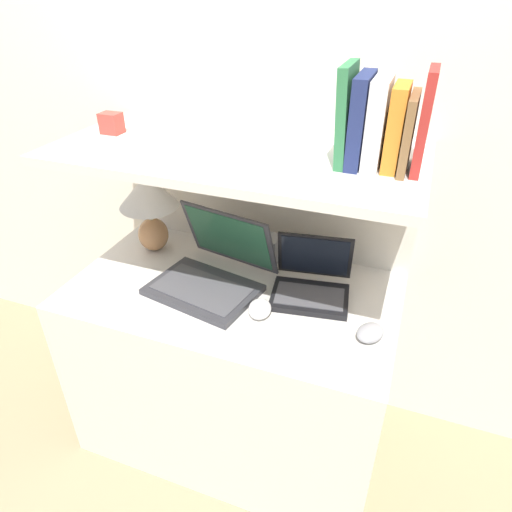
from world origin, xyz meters
name	(u,v)px	position (x,y,z in m)	size (l,w,h in m)	color
ground_plane	(204,494)	(0.00, 0.00, 0.00)	(12.00, 12.00, 0.00)	#9E8460
wall_back	(270,117)	(0.00, 0.68, 1.20)	(6.00, 0.05, 2.40)	silver
desk	(234,366)	(0.00, 0.31, 0.36)	(1.10, 0.61, 0.71)	silver
back_riser	(264,273)	(0.00, 0.63, 0.58)	(1.10, 0.04, 1.15)	silver
shelf	(237,153)	(0.00, 0.38, 1.17)	(1.10, 0.55, 0.03)	silver
table_lamp	(149,201)	(-0.38, 0.45, 0.92)	(0.22, 0.22, 0.30)	#B27A4C
laptop_large	(212,272)	(-0.07, 0.32, 0.77)	(0.40, 0.39, 0.25)	#333338
laptop_small	(311,283)	(0.25, 0.38, 0.76)	(0.28, 0.26, 0.19)	black
computer_mouse	(260,309)	(0.13, 0.22, 0.73)	(0.09, 0.11, 0.04)	white
second_mouse	(370,333)	(0.47, 0.23, 0.73)	(0.10, 0.12, 0.04)	#99999E
router_box	(265,249)	(0.04, 0.52, 0.77)	(0.10, 0.08, 0.10)	gray
book_red	(425,122)	(0.51, 0.38, 1.31)	(0.02, 0.15, 0.25)	#A82823
book_brown	(409,133)	(0.48, 0.38, 1.28)	(0.02, 0.18, 0.19)	brown
book_orange	(396,128)	(0.44, 0.38, 1.29)	(0.04, 0.14, 0.21)	orange
book_white	(377,123)	(0.39, 0.38, 1.29)	(0.04, 0.15, 0.22)	silver
book_navy	(360,120)	(0.35, 0.38, 1.30)	(0.04, 0.17, 0.23)	navy
book_green	(347,115)	(0.31, 0.38, 1.31)	(0.04, 0.17, 0.25)	#2D7042
shelf_gadget	(111,123)	(-0.43, 0.38, 1.22)	(0.06, 0.05, 0.06)	#CC3D33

